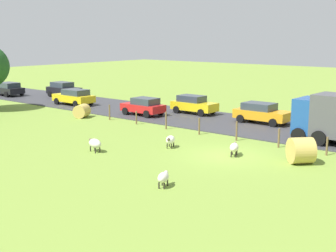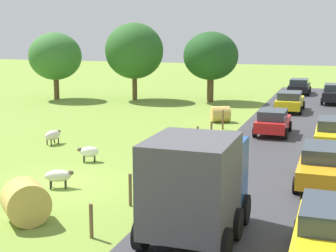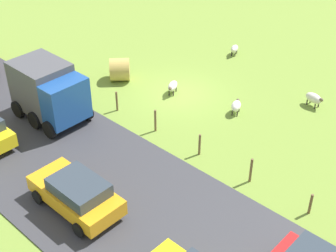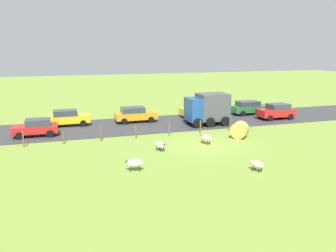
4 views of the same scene
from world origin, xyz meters
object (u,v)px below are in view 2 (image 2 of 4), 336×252
(tree_1, at_px, (55,56))
(car_4, at_px, (273,121))
(hay_bale_0, at_px, (220,114))
(hay_bale_1, at_px, (26,202))
(sheep_3, at_px, (53,135))
(car_1, at_px, (333,235))
(car_0, at_px, (332,133))
(tree_2, at_px, (211,56))
(sheep_1, at_px, (58,176))
(tree_0, at_px, (134,51))
(car_7, at_px, (290,101))
(truck_0, at_px, (196,183))
(sheep_2, at_px, (89,152))
(car_5, at_px, (334,93))
(car_6, at_px, (299,86))
(car_8, at_px, (324,165))

(tree_1, xyz_separation_m, car_4, (21.10, -10.27, -3.11))
(hay_bale_0, relative_size, hay_bale_1, 0.88)
(tree_1, bearing_deg, hay_bale_0, -21.90)
(sheep_3, distance_m, hay_bale_0, 12.27)
(sheep_3, bearing_deg, car_1, -35.35)
(tree_1, xyz_separation_m, car_0, (24.56, -13.09, -3.08))
(tree_1, bearing_deg, tree_2, 12.74)
(sheep_1, relative_size, tree_0, 0.17)
(tree_1, bearing_deg, car_4, -25.95)
(tree_1, relative_size, car_4, 1.60)
(sheep_3, height_order, tree_0, tree_0)
(car_1, bearing_deg, tree_0, 121.22)
(hay_bale_0, bearing_deg, car_7, 55.88)
(tree_2, bearing_deg, truck_0, -76.82)
(tree_0, distance_m, tree_2, 6.95)
(hay_bale_1, relative_size, car_4, 0.37)
(tree_2, xyz_separation_m, truck_0, (6.98, -29.82, -2.31))
(hay_bale_0, xyz_separation_m, tree_0, (-10.05, 8.82, 3.91))
(sheep_3, height_order, car_1, car_1)
(sheep_2, height_order, truck_0, truck_0)
(hay_bale_0, xyz_separation_m, car_4, (4.02, -3.40, 0.29))
(car_1, height_order, car_5, car_5)
(car_5, bearing_deg, hay_bale_1, -105.88)
(hay_bale_1, bearing_deg, car_4, 70.97)
(car_0, bearing_deg, hay_bale_0, 140.25)
(hay_bale_1, xyz_separation_m, car_6, (5.81, 38.26, 0.14))
(tree_1, relative_size, car_0, 1.48)
(tree_2, relative_size, car_8, 1.43)
(sheep_3, relative_size, truck_0, 0.29)
(car_5, relative_size, car_8, 0.95)
(tree_0, distance_m, car_4, 18.99)
(sheep_3, height_order, car_0, car_0)
(tree_0, height_order, car_5, tree_0)
(car_4, bearing_deg, sheep_1, -117.01)
(sheep_1, distance_m, car_5, 30.45)
(sheep_2, relative_size, car_7, 0.24)
(tree_1, relative_size, truck_0, 1.48)
(sheep_2, relative_size, hay_bale_0, 0.86)
(hay_bale_1, relative_size, car_1, 0.33)
(sheep_3, bearing_deg, sheep_1, -57.05)
(car_1, height_order, car_6, car_1)
(sheep_2, xyz_separation_m, tree_1, (-13.50, 19.53, 3.47))
(tree_1, relative_size, car_6, 1.41)
(tree_1, xyz_separation_m, car_5, (24.43, 5.05, -3.05))
(car_1, bearing_deg, car_0, 90.98)
(car_7, bearing_deg, car_8, -80.67)
(tree_1, height_order, car_5, tree_1)
(car_1, bearing_deg, car_7, 97.69)
(car_6, bearing_deg, sheep_3, -112.10)
(sheep_3, xyz_separation_m, car_8, (14.56, -3.18, 0.37))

